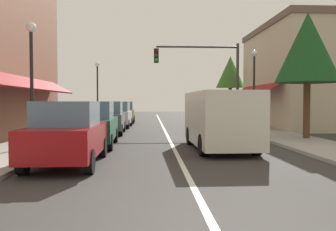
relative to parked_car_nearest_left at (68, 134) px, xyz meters
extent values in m
plane|color=#33302D|center=(3.17, 12.21, -0.88)|extent=(80.00, 80.00, 0.00)
cube|color=gray|center=(-2.33, 12.21, -0.82)|extent=(2.60, 56.00, 0.12)
cube|color=gray|center=(8.67, 12.21, -0.82)|extent=(2.60, 56.00, 0.12)
cube|color=silver|center=(3.17, 12.21, -0.88)|extent=(0.14, 52.00, 0.01)
cube|color=slate|center=(-3.69, 6.21, 0.52)|extent=(0.08, 10.64, 1.80)
cube|color=maroon|center=(-3.08, 6.21, 1.72)|extent=(1.27, 11.76, 0.73)
cube|color=slate|center=(-3.69, 9.29, 5.13)|extent=(0.08, 1.10, 1.30)
cube|color=#BCAD8E|center=(12.26, 14.21, 2.41)|extent=(4.59, 10.00, 6.58)
cube|color=brown|center=(12.26, 14.21, 5.91)|extent=(4.79, 10.20, 0.40)
cube|color=slate|center=(10.03, 14.21, 0.52)|extent=(0.08, 7.60, 1.80)
cube|color=maroon|center=(9.42, 14.21, 1.72)|extent=(1.27, 8.40, 0.73)
cube|color=slate|center=(10.03, 12.01, 3.86)|extent=(0.08, 1.10, 1.30)
cube|color=slate|center=(10.03, 16.41, 3.86)|extent=(0.08, 1.10, 1.30)
cube|color=maroon|center=(0.00, 0.03, -0.17)|extent=(1.77, 4.12, 0.80)
cube|color=slate|center=(0.00, -0.07, 0.56)|extent=(1.54, 2.02, 0.66)
cylinder|color=black|center=(-0.81, 1.37, -0.57)|extent=(0.21, 0.62, 0.62)
cylinder|color=black|center=(0.77, 1.39, -0.57)|extent=(0.21, 0.62, 0.62)
cylinder|color=black|center=(-0.77, -1.34, -0.57)|extent=(0.21, 0.62, 0.62)
cylinder|color=black|center=(0.81, -1.32, -0.57)|extent=(0.21, 0.62, 0.62)
cube|color=#0F4C33|center=(0.01, 4.14, -0.17)|extent=(1.83, 4.15, 0.80)
cube|color=slate|center=(0.01, 4.04, 0.56)|extent=(1.57, 2.04, 0.66)
cylinder|color=black|center=(-0.82, 5.47, -0.57)|extent=(0.22, 0.63, 0.62)
cylinder|color=black|center=(0.76, 5.51, -0.57)|extent=(0.22, 0.63, 0.62)
cylinder|color=black|center=(-0.75, 2.76, -0.57)|extent=(0.22, 0.63, 0.62)
cylinder|color=black|center=(0.84, 2.80, -0.57)|extent=(0.22, 0.63, 0.62)
cube|color=#4C5156|center=(-0.04, 9.53, -0.17)|extent=(1.80, 4.13, 0.80)
cube|color=slate|center=(-0.04, 9.43, 0.56)|extent=(1.56, 2.03, 0.66)
cylinder|color=black|center=(-0.86, 10.87, -0.57)|extent=(0.21, 0.62, 0.62)
cylinder|color=black|center=(0.73, 10.90, -0.57)|extent=(0.21, 0.62, 0.62)
cylinder|color=black|center=(-0.80, 8.16, -0.57)|extent=(0.21, 0.62, 0.62)
cylinder|color=black|center=(0.78, 8.19, -0.57)|extent=(0.21, 0.62, 0.62)
cube|color=#B7BABF|center=(0.06, 14.44, -0.17)|extent=(1.78, 4.13, 0.80)
cube|color=slate|center=(0.06, 14.34, 0.56)|extent=(1.55, 2.02, 0.66)
cylinder|color=black|center=(-0.71, 15.80, -0.57)|extent=(0.21, 0.62, 0.62)
cylinder|color=black|center=(0.87, 15.78, -0.57)|extent=(0.21, 0.62, 0.62)
cylinder|color=black|center=(-0.75, 13.10, -0.57)|extent=(0.21, 0.62, 0.62)
cylinder|color=black|center=(0.83, 13.07, -0.57)|extent=(0.21, 0.62, 0.62)
cube|color=brown|center=(0.08, 19.55, -0.17)|extent=(1.80, 4.13, 0.80)
cube|color=slate|center=(0.09, 19.45, 0.56)|extent=(1.56, 2.03, 0.66)
cylinder|color=black|center=(-0.73, 20.89, -0.57)|extent=(0.21, 0.62, 0.62)
cylinder|color=black|center=(0.85, 20.92, -0.57)|extent=(0.21, 0.62, 0.62)
cylinder|color=black|center=(-0.68, 18.19, -0.57)|extent=(0.21, 0.62, 0.62)
cylinder|color=black|center=(0.90, 18.22, -0.57)|extent=(0.21, 0.62, 0.62)
cube|color=beige|center=(4.83, 2.99, 0.29)|extent=(2.08, 5.05, 1.90)
cube|color=slate|center=(4.77, 5.39, 0.72)|extent=(1.73, 0.31, 0.84)
cube|color=black|center=(4.77, 5.57, -0.40)|extent=(1.87, 0.24, 0.24)
cylinder|color=black|center=(3.91, 4.52, -0.52)|extent=(0.26, 0.73, 0.72)
cylinder|color=black|center=(5.67, 4.56, -0.52)|extent=(0.26, 0.73, 0.72)
cylinder|color=black|center=(3.98, 1.42, -0.52)|extent=(0.26, 0.73, 0.72)
cylinder|color=black|center=(5.75, 1.46, -0.52)|extent=(0.26, 0.73, 0.72)
cylinder|color=#333333|center=(7.97, 13.07, 1.89)|extent=(0.18, 0.18, 5.54)
cylinder|color=#333333|center=(5.32, 13.07, 4.41)|extent=(5.29, 0.12, 0.12)
cube|color=black|center=(2.67, 12.89, 3.81)|extent=(0.30, 0.24, 0.90)
sphere|color=#420F0F|center=(2.67, 12.76, 4.09)|extent=(0.20, 0.20, 0.20)
sphere|color=#3D2D0C|center=(2.67, 12.76, 3.81)|extent=(0.20, 0.20, 0.20)
sphere|color=green|center=(2.67, 12.76, 3.53)|extent=(0.20, 0.20, 0.20)
cylinder|color=black|center=(-1.96, 3.03, 1.24)|extent=(0.12, 0.12, 4.23)
sphere|color=white|center=(-1.96, 3.03, 3.53)|extent=(0.36, 0.36, 0.36)
cylinder|color=black|center=(8.24, 10.29, 1.30)|extent=(0.12, 0.12, 4.36)
sphere|color=white|center=(8.24, 10.29, 3.66)|extent=(0.36, 0.36, 0.36)
cylinder|color=black|center=(-1.72, 17.38, 1.33)|extent=(0.12, 0.12, 4.41)
sphere|color=white|center=(-1.72, 17.38, 3.72)|extent=(0.36, 0.36, 0.36)
cylinder|color=#4C331E|center=(9.31, 5.73, 0.64)|extent=(0.30, 0.30, 3.05)
cone|color=#19471E|center=(9.31, 5.73, 3.31)|extent=(2.85, 2.85, 3.13)
cylinder|color=#4C331E|center=(9.12, 20.25, 0.79)|extent=(0.30, 0.30, 3.33)
cone|color=#386626|center=(9.12, 20.25, 3.42)|extent=(2.43, 2.43, 2.67)
camera|label=1|loc=(2.28, -10.00, 0.89)|focal=38.21mm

